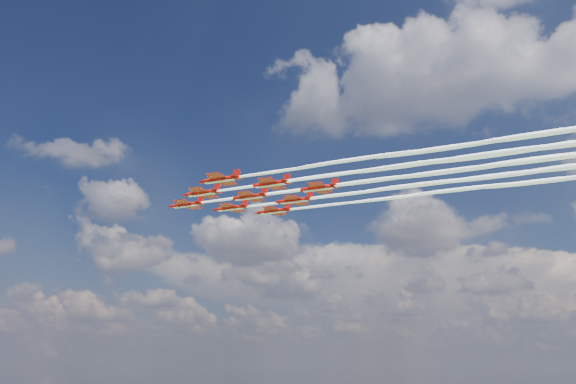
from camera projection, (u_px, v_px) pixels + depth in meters
name	position (u px, v px, depth m)	size (l,w,h in m)	color
jet_lead	(453.00, 171.00, 128.97)	(151.39, 14.01, 2.88)	#A20C09
jet_row2_port	(496.00, 153.00, 118.49)	(151.39, 14.01, 2.88)	#A20C09
jet_row2_starb	(500.00, 176.00, 132.18)	(151.39, 14.01, 2.88)	#A20C09
jet_row3_port	(547.00, 133.00, 108.01)	(151.39, 14.01, 2.88)	#A20C09
jet_row3_centre	(546.00, 159.00, 121.70)	(151.39, 14.01, 2.88)	#A20C09
jet_row3_starb	(545.00, 180.00, 135.39)	(151.39, 14.01, 2.88)	#A20C09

